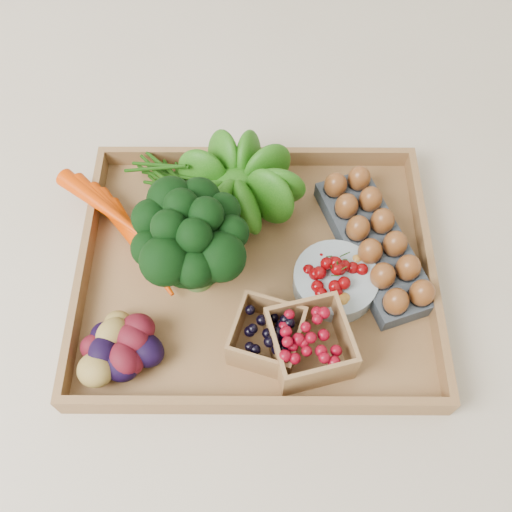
{
  "coord_description": "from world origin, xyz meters",
  "views": [
    {
      "loc": [
        0.0,
        -0.44,
        0.81
      ],
      "look_at": [
        0.0,
        0.0,
        0.06
      ],
      "focal_mm": 40.0,
      "sensor_mm": 36.0,
      "label": 1
    }
  ],
  "objects_px": {
    "egg_carton": "(373,245)",
    "tray": "(256,273)",
    "cherry_bowl": "(335,281)",
    "broccoli": "(194,256)"
  },
  "relations": [
    {
      "from": "egg_carton",
      "to": "tray",
      "type": "bearing_deg",
      "value": 172.12
    },
    {
      "from": "tray",
      "to": "broccoli",
      "type": "xyz_separation_m",
      "value": [
        -0.09,
        -0.01,
        0.08
      ]
    },
    {
      "from": "cherry_bowl",
      "to": "egg_carton",
      "type": "relative_size",
      "value": 0.48
    },
    {
      "from": "broccoli",
      "to": "egg_carton",
      "type": "height_order",
      "value": "broccoli"
    },
    {
      "from": "cherry_bowl",
      "to": "egg_carton",
      "type": "xyz_separation_m",
      "value": [
        0.07,
        0.07,
        -0.0
      ]
    },
    {
      "from": "tray",
      "to": "cherry_bowl",
      "type": "bearing_deg",
      "value": -12.94
    },
    {
      "from": "broccoli",
      "to": "cherry_bowl",
      "type": "xyz_separation_m",
      "value": [
        0.21,
        -0.01,
        -0.05
      ]
    },
    {
      "from": "tray",
      "to": "broccoli",
      "type": "relative_size",
      "value": 3.18
    },
    {
      "from": "tray",
      "to": "egg_carton",
      "type": "bearing_deg",
      "value": 11.45
    },
    {
      "from": "broccoli",
      "to": "egg_carton",
      "type": "xyz_separation_m",
      "value": [
        0.28,
        0.05,
        -0.05
      ]
    }
  ]
}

